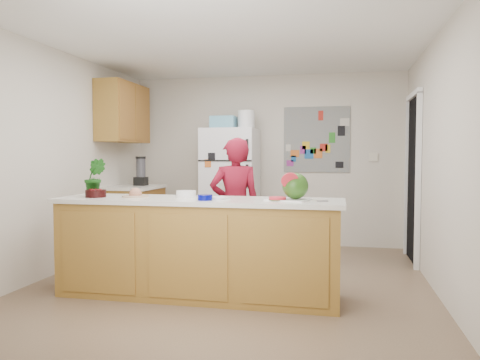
% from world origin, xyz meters
% --- Properties ---
extents(floor, '(4.00, 4.50, 0.02)m').
position_xyz_m(floor, '(0.00, 0.00, -0.01)').
color(floor, brown).
rests_on(floor, ground).
extents(wall_back, '(4.00, 0.02, 2.50)m').
position_xyz_m(wall_back, '(0.00, 2.26, 1.25)').
color(wall_back, beige).
rests_on(wall_back, ground).
extents(wall_left, '(0.02, 4.50, 2.50)m').
position_xyz_m(wall_left, '(-2.01, 0.00, 1.25)').
color(wall_left, beige).
rests_on(wall_left, ground).
extents(wall_right, '(0.02, 4.50, 2.50)m').
position_xyz_m(wall_right, '(2.01, 0.00, 1.25)').
color(wall_right, beige).
rests_on(wall_right, ground).
extents(ceiling, '(4.00, 4.50, 0.02)m').
position_xyz_m(ceiling, '(0.00, 0.00, 2.51)').
color(ceiling, white).
rests_on(ceiling, wall_back).
extents(doorway, '(0.03, 0.85, 2.04)m').
position_xyz_m(doorway, '(1.99, 1.45, 1.02)').
color(doorway, black).
rests_on(doorway, ground).
extents(peninsula_base, '(2.60, 0.62, 0.88)m').
position_xyz_m(peninsula_base, '(-0.20, -0.50, 0.44)').
color(peninsula_base, brown).
rests_on(peninsula_base, floor).
extents(peninsula_top, '(2.68, 0.70, 0.04)m').
position_xyz_m(peninsula_top, '(-0.20, -0.50, 0.90)').
color(peninsula_top, silver).
rests_on(peninsula_top, peninsula_base).
extents(side_counter_base, '(0.60, 0.80, 0.86)m').
position_xyz_m(side_counter_base, '(-1.69, 1.35, 0.43)').
color(side_counter_base, brown).
rests_on(side_counter_base, floor).
extents(side_counter_top, '(0.64, 0.84, 0.04)m').
position_xyz_m(side_counter_top, '(-1.69, 1.35, 0.88)').
color(side_counter_top, silver).
rests_on(side_counter_top, side_counter_base).
extents(upper_cabinets, '(0.35, 1.00, 0.80)m').
position_xyz_m(upper_cabinets, '(-1.82, 1.30, 1.90)').
color(upper_cabinets, brown).
rests_on(upper_cabinets, wall_left).
extents(refrigerator, '(0.75, 0.70, 1.70)m').
position_xyz_m(refrigerator, '(-0.45, 1.88, 0.85)').
color(refrigerator, silver).
rests_on(refrigerator, floor).
extents(fridge_top_bin, '(0.35, 0.28, 0.18)m').
position_xyz_m(fridge_top_bin, '(-0.55, 1.88, 1.79)').
color(fridge_top_bin, '#5999B2').
rests_on(fridge_top_bin, refrigerator).
extents(photo_collage, '(0.95, 0.01, 0.95)m').
position_xyz_m(photo_collage, '(0.75, 2.24, 1.55)').
color(photo_collage, slate).
rests_on(photo_collage, wall_back).
extents(person, '(0.64, 0.52, 1.51)m').
position_xyz_m(person, '(-0.02, 0.27, 0.75)').
color(person, maroon).
rests_on(person, floor).
extents(blender_appliance, '(0.13, 0.13, 0.38)m').
position_xyz_m(blender_appliance, '(-1.64, 1.45, 1.09)').
color(blender_appliance, black).
rests_on(blender_appliance, side_counter_top).
extents(cutting_board, '(0.42, 0.36, 0.01)m').
position_xyz_m(cutting_board, '(0.64, -0.51, 0.93)').
color(cutting_board, white).
rests_on(cutting_board, peninsula_top).
extents(watermelon, '(0.23, 0.23, 0.23)m').
position_xyz_m(watermelon, '(0.70, -0.49, 1.05)').
color(watermelon, '#1F6016').
rests_on(watermelon, cutting_board).
extents(watermelon_slice, '(0.15, 0.15, 0.02)m').
position_xyz_m(watermelon_slice, '(0.55, -0.56, 0.94)').
color(watermelon_slice, '#BA2E47').
rests_on(watermelon_slice, cutting_board).
extents(cherry_bowl, '(0.22, 0.22, 0.07)m').
position_xyz_m(cherry_bowl, '(-1.20, -0.57, 0.96)').
color(cherry_bowl, black).
rests_on(cherry_bowl, peninsula_top).
extents(white_bowl, '(0.25, 0.25, 0.06)m').
position_xyz_m(white_bowl, '(-0.36, -0.36, 0.95)').
color(white_bowl, white).
rests_on(white_bowl, peninsula_top).
extents(cobalt_bowl, '(0.16, 0.16, 0.05)m').
position_xyz_m(cobalt_bowl, '(-0.09, -0.65, 0.95)').
color(cobalt_bowl, '#000366').
rests_on(cobalt_bowl, peninsula_top).
extents(plate, '(0.33, 0.33, 0.02)m').
position_xyz_m(plate, '(-0.84, -0.47, 0.93)').
color(plate, tan).
rests_on(plate, peninsula_top).
extents(paper_towel, '(0.21, 0.20, 0.02)m').
position_xyz_m(paper_towel, '(-0.00, -0.50, 0.93)').
color(paper_towel, silver).
rests_on(paper_towel, peninsula_top).
extents(keys, '(0.10, 0.06, 0.01)m').
position_xyz_m(keys, '(0.94, -0.57, 0.93)').
color(keys, gray).
rests_on(keys, peninsula_top).
extents(potted_plant, '(0.25, 0.23, 0.37)m').
position_xyz_m(potted_plant, '(-1.27, -0.45, 1.11)').
color(potted_plant, '#0B3C10').
rests_on(potted_plant, peninsula_top).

